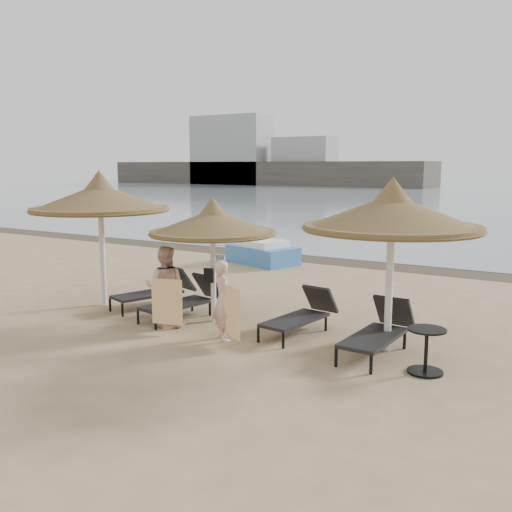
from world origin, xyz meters
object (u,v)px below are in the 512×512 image
at_px(palapa_right, 392,214).
at_px(person_left, 165,280).
at_px(lounger_near_left, 186,299).
at_px(lounger_far_right, 380,330).
at_px(palapa_left, 100,198).
at_px(pedal_boat, 262,251).
at_px(palapa_center, 213,223).
at_px(lounger_near_right, 302,314).
at_px(person_right, 223,294).
at_px(lounger_far_left, 158,290).
at_px(side_table, 426,352).

distance_m(palapa_right, person_left, 4.93).
xyz_separation_m(lounger_near_left, lounger_far_right, (4.59, -0.10, 0.01)).
xyz_separation_m(palapa_left, pedal_boat, (0.20, 7.27, -2.21)).
distance_m(palapa_left, lounger_near_left, 3.30).
bearing_deg(palapa_center, palapa_right, 0.28).
height_order(palapa_center, lounger_near_right, palapa_center).
distance_m(lounger_near_left, lounger_far_right, 4.59).
bearing_deg(lounger_near_left, pedal_boat, 118.73).
relative_size(lounger_far_right, person_left, 1.07).
bearing_deg(palapa_center, person_right, -46.64).
height_order(lounger_far_left, lounger_near_right, lounger_far_left).
bearing_deg(pedal_boat, lounger_far_left, -63.47).
distance_m(lounger_near_right, lounger_far_right, 1.81).
relative_size(palapa_right, pedal_boat, 1.18).
xyz_separation_m(lounger_near_right, person_left, (-2.72, -1.11, 0.61)).
xyz_separation_m(lounger_far_right, side_table, (1.02, -0.63, -0.07)).
height_order(lounger_far_right, pedal_boat, pedal_boat).
distance_m(lounger_near_right, person_left, 3.00).
bearing_deg(lounger_near_left, lounger_far_left, 172.40).
bearing_deg(person_left, pedal_boat, -103.23).
bearing_deg(lounger_far_right, side_table, -29.06).
bearing_deg(lounger_far_left, palapa_center, 7.43).
bearing_deg(lounger_near_left, palapa_left, -164.67).
distance_m(lounger_far_right, pedal_boat, 9.92).
bearing_deg(palapa_left, person_left, -14.70).
distance_m(person_left, pedal_boat, 8.29).
bearing_deg(person_right, palapa_left, 28.89).
bearing_deg(lounger_near_right, person_right, -124.35).
bearing_deg(lounger_near_right, lounger_near_left, -167.18).
relative_size(side_table, person_left, 0.38).
relative_size(palapa_left, palapa_center, 1.20).
xyz_separation_m(lounger_far_left, side_table, (6.82, -1.14, -0.06)).
xyz_separation_m(side_table, person_left, (-5.51, -0.11, 0.65)).
bearing_deg(side_table, person_left, -178.81).
relative_size(palapa_left, lounger_far_right, 1.55).
xyz_separation_m(lounger_near_left, person_right, (1.70, -0.98, 0.52)).
xyz_separation_m(palapa_left, person_right, (4.14, -0.81, -1.70)).
bearing_deg(lounger_near_left, palapa_right, 12.00).
bearing_deg(person_left, palapa_center, -155.13).
relative_size(lounger_near_right, pedal_boat, 0.75).
height_order(person_left, pedal_boat, person_left).
bearing_deg(person_left, palapa_right, 161.54).
bearing_deg(lounger_far_right, lounger_far_left, 177.59).
bearing_deg(person_right, lounger_far_left, 14.31).
bearing_deg(person_left, lounger_far_right, 159.76).
bearing_deg(side_table, pedal_boat, 135.10).
xyz_separation_m(palapa_left, palapa_center, (3.17, 0.22, -0.44)).
bearing_deg(palapa_center, person_left, -125.50).
bearing_deg(palapa_right, lounger_far_left, 176.61).
xyz_separation_m(palapa_center, lounger_far_left, (-1.94, 0.37, -1.78)).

